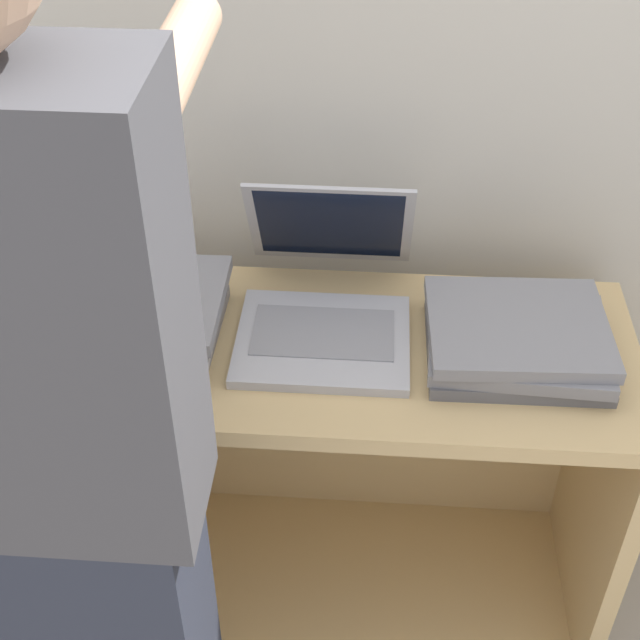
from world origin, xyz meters
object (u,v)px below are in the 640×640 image
(laptop_open, at_px, (325,301))
(person, at_px, (68,481))
(laptop_stack_left, at_px, (132,315))
(laptop_stack_right, at_px, (517,338))

(laptop_open, relative_size, person, 0.24)
(laptop_open, xyz_separation_m, laptop_stack_left, (-0.37, -0.07, -0.00))
(laptop_open, bearing_deg, laptop_stack_left, -169.19)
(laptop_open, height_order, laptop_stack_left, laptop_open)
(laptop_stack_left, relative_size, laptop_stack_right, 1.02)
(laptop_open, distance_m, laptop_stack_left, 0.37)
(laptop_stack_right, bearing_deg, laptop_stack_left, 179.92)
(laptop_stack_left, bearing_deg, laptop_stack_right, -0.08)
(laptop_stack_right, distance_m, person, 0.85)
(laptop_stack_right, bearing_deg, laptop_open, 169.03)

